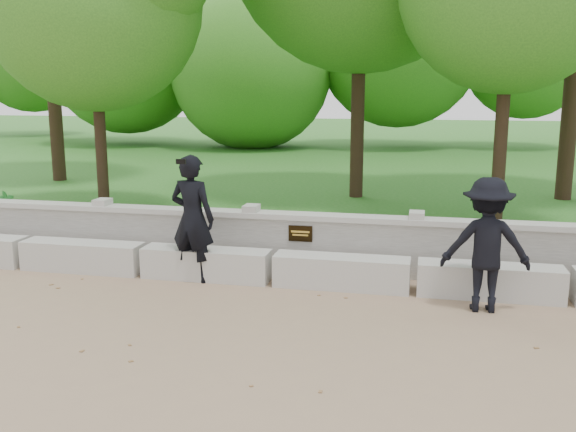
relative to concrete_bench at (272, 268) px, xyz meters
name	(u,v)px	position (x,y,z in m)	size (l,w,h in m)	color
ground	(233,331)	(0.00, -1.90, -0.22)	(80.00, 80.00, 0.00)	#8E7457
lawn	(361,170)	(0.00, 12.10, -0.10)	(40.00, 22.00, 0.25)	#206218
concrete_bench	(272,268)	(0.00, 0.00, 0.00)	(11.90, 0.45, 0.45)	beige
parapet_wall	(283,241)	(0.00, 0.70, 0.24)	(12.50, 0.35, 0.90)	#B9B6AF
man_main	(192,218)	(-1.15, -0.12, 0.70)	(0.74, 0.67, 1.85)	black
visitor_mid	(486,245)	(2.88, -0.53, 0.62)	(1.12, 0.67, 1.70)	black
shrub_a	(7,208)	(-5.51, 1.70, 0.34)	(0.33, 0.23, 0.63)	#2D8533
shrub_b	(202,223)	(-1.56, 1.40, 0.30)	(0.30, 0.24, 0.55)	#2D8533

